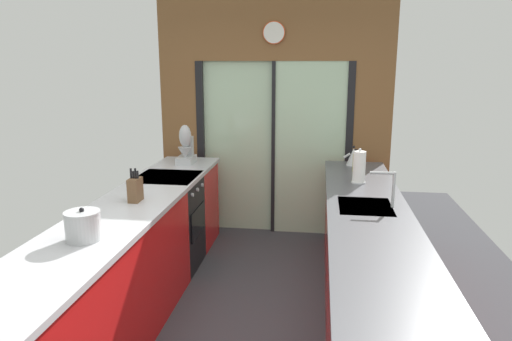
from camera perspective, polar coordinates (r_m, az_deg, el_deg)
ground_plane at (r=4.10m, az=-0.61°, el=-16.12°), size 5.04×7.60×0.02m
back_wall_unit at (r=5.38m, az=2.19°, el=8.11°), size 2.64×0.12×2.70m
left_counter_run at (r=3.72m, az=-16.07°, el=-11.68°), size 0.62×3.80×0.92m
right_counter_run at (r=3.60m, az=13.47°, el=-12.38°), size 0.62×3.80×0.92m
sink_faucet at (r=3.64m, az=15.96°, el=-1.56°), size 0.19×0.02×0.27m
oven_range at (r=4.68m, az=-10.56°, el=-6.25°), size 0.60×0.60×0.92m
knife_block at (r=3.78m, az=-14.51°, el=-2.23°), size 0.08×0.14×0.27m
stand_mixer at (r=5.08m, az=-8.54°, el=2.64°), size 0.17×0.27×0.42m
stock_pot at (r=3.07m, az=-20.34°, el=-6.33°), size 0.22×0.22×0.21m
kettle at (r=5.06m, az=11.82°, el=1.68°), size 0.24×0.15×0.21m
soap_bottle at (r=4.77m, az=12.01°, el=1.01°), size 0.05×0.05×0.23m
paper_towel_roll at (r=4.31m, az=12.46°, el=0.38°), size 0.13×0.13×0.32m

